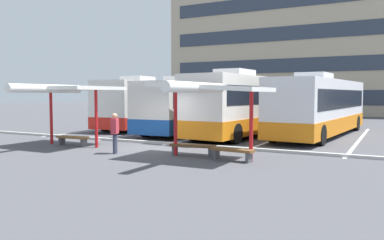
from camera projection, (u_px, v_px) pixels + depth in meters
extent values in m
plane|color=#47474C|center=(151.00, 148.00, 17.47)|extent=(160.00, 160.00, 0.00)
cube|color=tan|center=(313.00, 41.00, 50.05)|extent=(34.56, 13.32, 18.49)
cube|color=#2D3847|center=(301.00, 97.00, 44.61)|extent=(31.79, 0.08, 1.63)
cube|color=#2D3847|center=(301.00, 65.00, 44.37)|extent=(31.79, 0.08, 1.63)
cube|color=#2D3847|center=(302.00, 32.00, 44.12)|extent=(31.79, 0.08, 1.63)
cube|color=silver|center=(147.00, 103.00, 27.97)|extent=(3.55, 10.43, 2.99)
cube|color=red|center=(147.00, 119.00, 28.04)|extent=(3.59, 10.48, 0.74)
cube|color=black|center=(147.00, 96.00, 27.94)|extent=(3.50, 9.62, 0.92)
cube|color=black|center=(177.00, 97.00, 32.64)|extent=(2.27, 0.30, 1.79)
cube|color=silver|center=(138.00, 79.00, 26.67)|extent=(1.75, 2.34, 0.36)
cylinder|color=black|center=(155.00, 118.00, 31.75)|extent=(0.39, 1.02, 1.00)
cylinder|color=black|center=(182.00, 118.00, 30.85)|extent=(0.39, 1.02, 1.00)
cylinder|color=black|center=(105.00, 124.00, 25.25)|extent=(0.39, 1.02, 1.00)
cylinder|color=black|center=(137.00, 125.00, 24.35)|extent=(0.39, 1.02, 1.00)
cube|color=silver|center=(191.00, 105.00, 25.15)|extent=(3.25, 11.26, 2.85)
cube|color=#194C9E|center=(191.00, 121.00, 25.22)|extent=(3.29, 11.31, 0.82)
cube|color=black|center=(191.00, 99.00, 25.12)|extent=(3.21, 10.38, 0.92)
cube|color=black|center=(220.00, 99.00, 30.18)|extent=(2.16, 0.23, 1.71)
cube|color=silver|center=(182.00, 80.00, 23.77)|extent=(1.63, 2.30, 0.36)
cylinder|color=black|center=(198.00, 120.00, 29.30)|extent=(0.37, 1.02, 1.00)
cylinder|color=black|center=(227.00, 120.00, 28.40)|extent=(0.37, 1.02, 1.00)
cylinder|color=black|center=(145.00, 128.00, 22.06)|extent=(0.37, 1.02, 1.00)
cylinder|color=black|center=(181.00, 129.00, 21.16)|extent=(0.37, 1.02, 1.00)
cube|color=silver|center=(245.00, 104.00, 22.51)|extent=(3.37, 10.65, 3.12)
cube|color=orange|center=(244.00, 123.00, 22.58)|extent=(3.41, 10.69, 0.88)
cube|color=black|center=(245.00, 95.00, 22.47)|extent=(3.34, 9.82, 0.98)
cube|color=black|center=(276.00, 97.00, 26.89)|extent=(2.27, 0.25, 1.87)
cube|color=silver|center=(235.00, 73.00, 21.28)|extent=(1.71, 2.31, 0.36)
cylinder|color=black|center=(251.00, 122.00, 26.31)|extent=(0.37, 1.02, 1.00)
cylinder|color=black|center=(285.00, 124.00, 25.05)|extent=(0.37, 1.02, 1.00)
cylinder|color=black|center=(194.00, 131.00, 20.15)|extent=(0.37, 1.02, 1.00)
cylinder|color=black|center=(236.00, 134.00, 18.89)|extent=(0.37, 1.02, 1.00)
cube|color=silver|center=(321.00, 106.00, 22.51)|extent=(3.61, 12.35, 2.93)
cube|color=orange|center=(321.00, 124.00, 22.58)|extent=(3.65, 12.39, 0.85)
cube|color=black|center=(321.00, 99.00, 22.48)|extent=(3.55, 11.38, 1.03)
cube|color=black|center=(343.00, 99.00, 27.57)|extent=(2.25, 0.28, 1.76)
cube|color=silver|center=(314.00, 76.00, 21.12)|extent=(1.72, 2.32, 0.36)
cylinder|color=black|center=(320.00, 122.00, 27.00)|extent=(0.39, 1.02, 1.00)
cylinder|color=black|center=(356.00, 123.00, 25.72)|extent=(0.39, 1.02, 1.00)
cylinder|color=black|center=(273.00, 132.00, 19.46)|extent=(0.39, 1.02, 1.00)
cylinder|color=black|center=(321.00, 135.00, 18.19)|extent=(0.39, 1.02, 1.00)
cube|color=white|center=(119.00, 127.00, 28.22)|extent=(0.16, 14.00, 0.01)
cube|color=white|center=(167.00, 130.00, 26.36)|extent=(0.16, 14.00, 0.01)
cube|color=white|center=(221.00, 132.00, 24.49)|extent=(0.16, 14.00, 0.01)
cube|color=white|center=(285.00, 136.00, 22.63)|extent=(0.16, 14.00, 0.01)
cube|color=white|center=(360.00, 139.00, 20.77)|extent=(0.16, 14.00, 0.01)
cylinder|color=red|center=(51.00, 117.00, 18.85)|extent=(0.14, 0.14, 2.60)
cylinder|color=red|center=(96.00, 119.00, 17.54)|extent=(0.14, 0.14, 2.60)
cube|color=white|center=(72.00, 88.00, 18.11)|extent=(3.83, 3.31, 0.16)
cylinder|color=white|center=(47.00, 89.00, 16.78)|extent=(0.36, 3.83, 0.36)
cube|color=brown|center=(73.00, 137.00, 18.22)|extent=(1.66, 0.46, 0.10)
cube|color=#4C4C51|center=(62.00, 141.00, 18.53)|extent=(0.13, 0.34, 0.35)
cube|color=#4C4C51|center=(84.00, 143.00, 17.93)|extent=(0.13, 0.34, 0.35)
cylinder|color=red|center=(176.00, 122.00, 15.32)|extent=(0.14, 0.14, 2.60)
cylinder|color=red|center=(251.00, 125.00, 13.88)|extent=(0.14, 0.14, 2.60)
cube|color=white|center=(212.00, 87.00, 14.51)|extent=(4.12, 2.81, 0.37)
cylinder|color=white|center=(196.00, 87.00, 13.40)|extent=(0.36, 4.12, 0.36)
cube|color=brown|center=(193.00, 146.00, 15.24)|extent=(1.86, 0.62, 0.10)
cube|color=#4C4C51|center=(175.00, 150.00, 15.54)|extent=(0.16, 0.35, 0.35)
cube|color=#4C4C51|center=(211.00, 152.00, 14.98)|extent=(0.16, 0.35, 0.35)
cube|color=brown|center=(232.00, 150.00, 14.10)|extent=(1.68, 0.61, 0.10)
cube|color=#4C4C51|center=(216.00, 154.00, 14.49)|extent=(0.16, 0.35, 0.35)
cube|color=#4C4C51|center=(249.00, 158.00, 13.73)|extent=(0.16, 0.35, 0.35)
cube|color=#ADADA8|center=(166.00, 143.00, 18.64)|extent=(44.00, 0.24, 0.12)
cylinder|color=#33384C|center=(114.00, 144.00, 15.71)|extent=(0.14, 0.14, 0.81)
cylinder|color=#33384C|center=(116.00, 143.00, 15.88)|extent=(0.14, 0.14, 0.81)
cube|color=#BF333F|center=(115.00, 126.00, 15.75)|extent=(0.39, 0.52, 0.61)
sphere|color=tan|center=(115.00, 116.00, 15.72)|extent=(0.22, 0.22, 0.22)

